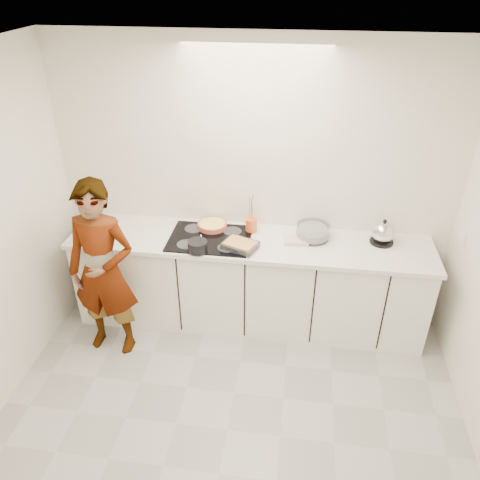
# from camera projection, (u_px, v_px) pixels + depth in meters

# --- Properties ---
(floor) EXTENTS (3.60, 3.20, 0.00)m
(floor) POSITION_uv_depth(u_px,v_px,m) (227.00, 430.00, 3.54)
(floor) COLOR #ADADAA
(floor) RESTS_ON ground
(ceiling) EXTENTS (3.60, 3.20, 0.00)m
(ceiling) POSITION_uv_depth(u_px,v_px,m) (219.00, 73.00, 2.19)
(ceiling) COLOR white
(ceiling) RESTS_ON wall_back
(wall_back) EXTENTS (3.60, 0.00, 2.60)m
(wall_back) POSITION_uv_depth(u_px,v_px,m) (254.00, 186.00, 4.22)
(wall_back) COLOR white
(wall_back) RESTS_ON ground
(base_cabinets) EXTENTS (3.20, 0.58, 0.87)m
(base_cabinets) POSITION_uv_depth(u_px,v_px,m) (249.00, 284.00, 4.40)
(base_cabinets) COLOR white
(base_cabinets) RESTS_ON floor
(countertop) EXTENTS (3.24, 0.64, 0.04)m
(countertop) POSITION_uv_depth(u_px,v_px,m) (249.00, 243.00, 4.16)
(countertop) COLOR white
(countertop) RESTS_ON base_cabinets
(hob) EXTENTS (0.72, 0.54, 0.01)m
(hob) POSITION_uv_depth(u_px,v_px,m) (210.00, 238.00, 4.17)
(hob) COLOR black
(hob) RESTS_ON countertop
(tart_dish) EXTENTS (0.31, 0.31, 0.04)m
(tart_dish) POSITION_uv_depth(u_px,v_px,m) (212.00, 225.00, 4.32)
(tart_dish) COLOR #CF5B44
(tart_dish) RESTS_ON hob
(saucepan) EXTENTS (0.21, 0.21, 0.16)m
(saucepan) POSITION_uv_depth(u_px,v_px,m) (198.00, 246.00, 3.96)
(saucepan) COLOR black
(saucepan) RESTS_ON hob
(baking_dish) EXTENTS (0.34, 0.29, 0.05)m
(baking_dish) POSITION_uv_depth(u_px,v_px,m) (240.00, 245.00, 4.01)
(baking_dish) COLOR silver
(baking_dish) RESTS_ON hob
(mixing_bowl) EXTENTS (0.36, 0.36, 0.14)m
(mixing_bowl) POSITION_uv_depth(u_px,v_px,m) (313.00, 232.00, 4.16)
(mixing_bowl) COLOR silver
(mixing_bowl) RESTS_ON countertop
(tea_towel) EXTENTS (0.23, 0.17, 0.04)m
(tea_towel) POSITION_uv_depth(u_px,v_px,m) (296.00, 240.00, 4.12)
(tea_towel) COLOR white
(tea_towel) RESTS_ON countertop
(kettle) EXTENTS (0.21, 0.21, 0.23)m
(kettle) POSITION_uv_depth(u_px,v_px,m) (383.00, 233.00, 4.07)
(kettle) COLOR black
(kettle) RESTS_ON countertop
(utensil_crock) EXTENTS (0.12, 0.12, 0.13)m
(utensil_crock) POSITION_uv_depth(u_px,v_px,m) (251.00, 225.00, 4.26)
(utensil_crock) COLOR orange
(utensil_crock) RESTS_ON countertop
(cook) EXTENTS (0.61, 0.42, 1.63)m
(cook) POSITION_uv_depth(u_px,v_px,m) (103.00, 271.00, 3.92)
(cook) COLOR white
(cook) RESTS_ON floor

